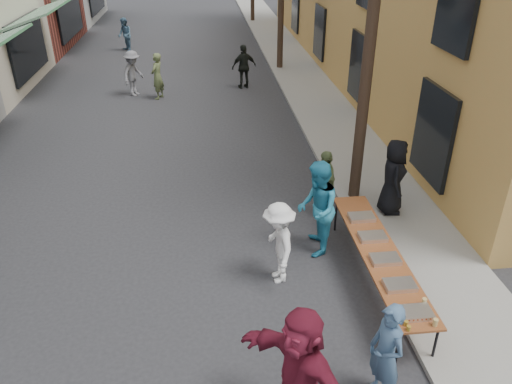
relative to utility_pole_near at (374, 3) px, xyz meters
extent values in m
plane|color=#28282B|center=(-4.30, -3.00, -4.50)|extent=(120.00, 120.00, 0.00)
cube|color=gray|center=(0.70, 12.00, -4.45)|extent=(2.20, 60.00, 0.10)
cylinder|color=#2D2116|center=(0.00, 0.00, 0.00)|extent=(0.26, 0.26, 9.00)
cube|color=brown|center=(-0.50, -3.19, -3.77)|extent=(0.70, 4.00, 0.04)
cylinder|color=black|center=(-0.79, -5.07, -4.14)|extent=(0.04, 0.04, 0.71)
cylinder|color=black|center=(-0.21, -5.07, -4.14)|extent=(0.04, 0.04, 0.71)
cylinder|color=black|center=(-0.79, -1.31, -4.14)|extent=(0.04, 0.04, 0.71)
cylinder|color=black|center=(-0.21, -1.31, -4.14)|extent=(0.04, 0.04, 0.71)
cube|color=maroon|center=(-0.50, -4.84, -3.71)|extent=(0.50, 0.33, 0.08)
cube|color=#B2B2B7|center=(-0.50, -4.19, -3.71)|extent=(0.50, 0.33, 0.08)
cube|color=tan|center=(-0.50, -3.49, -3.71)|extent=(0.50, 0.33, 0.08)
cube|color=#B2B2B7|center=(-0.50, -2.79, -3.71)|extent=(0.50, 0.33, 0.08)
cube|color=tan|center=(-0.50, -2.09, -3.71)|extent=(0.50, 0.33, 0.08)
cylinder|color=#A57F26|center=(-0.72, -5.14, -3.71)|extent=(0.07, 0.07, 0.08)
cylinder|color=#A57F26|center=(-0.72, -5.04, -3.71)|extent=(0.07, 0.07, 0.08)
cylinder|color=#A57F26|center=(-0.72, -4.94, -3.71)|extent=(0.07, 0.07, 0.08)
cylinder|color=tan|center=(-0.30, -5.09, -3.69)|extent=(0.08, 0.08, 0.12)
imported|color=#446384|center=(-1.22, -5.61, -3.68)|extent=(0.54, 0.68, 1.63)
imported|color=teal|center=(-1.39, -2.01, -3.51)|extent=(0.90, 1.07, 1.97)
imported|color=white|center=(-2.27, -2.84, -3.69)|extent=(0.69, 1.09, 1.62)
imported|color=#5C6C3F|center=(-0.90, -0.61, -3.71)|extent=(0.54, 0.98, 1.58)
imported|color=maroon|center=(-2.46, -5.89, -3.53)|extent=(1.48, 1.80, 1.93)
imported|color=black|center=(0.59, -0.79, -3.53)|extent=(0.70, 0.93, 1.74)
imported|color=slate|center=(-6.10, 8.85, -3.65)|extent=(1.07, 1.26, 1.69)
imported|color=black|center=(-1.84, 9.33, -3.64)|extent=(1.08, 0.68, 1.71)
imported|color=#5E6C3E|center=(-5.16, 8.35, -3.65)|extent=(0.62, 0.73, 1.70)
imported|color=#476D8A|center=(-7.30, 16.38, -3.68)|extent=(0.92, 1.00, 1.64)
camera|label=1|loc=(-3.49, -10.23, 1.47)|focal=35.00mm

